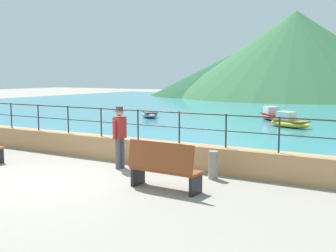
{
  "coord_description": "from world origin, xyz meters",
  "views": [
    {
      "loc": [
        7.87,
        -7.05,
        2.61
      ],
      "look_at": [
        1.45,
        3.7,
        1.1
      ],
      "focal_mm": 45.01,
      "sensor_mm": 36.0,
      "label": 1
    }
  ],
  "objects_px": {
    "bollard": "(213,165)",
    "boat_1": "(289,122)",
    "person_walking": "(120,134)",
    "bench_far": "(163,166)",
    "boat_5": "(150,114)",
    "boat_4": "(272,115)"
  },
  "relations": [
    {
      "from": "bollard",
      "to": "person_walking",
      "type": "bearing_deg",
      "value": -174.9
    },
    {
      "from": "person_walking",
      "to": "bollard",
      "type": "distance_m",
      "value": 2.84
    },
    {
      "from": "boat_4",
      "to": "boat_5",
      "type": "bearing_deg",
      "value": -161.6
    },
    {
      "from": "person_walking",
      "to": "boat_1",
      "type": "bearing_deg",
      "value": 81.64
    },
    {
      "from": "boat_5",
      "to": "person_walking",
      "type": "bearing_deg",
      "value": -60.08
    },
    {
      "from": "bench_far",
      "to": "bollard",
      "type": "bearing_deg",
      "value": 72.08
    },
    {
      "from": "bench_far",
      "to": "boat_1",
      "type": "relative_size",
      "value": 0.7
    },
    {
      "from": "boat_4",
      "to": "bench_far",
      "type": "bearing_deg",
      "value": -81.58
    },
    {
      "from": "boat_4",
      "to": "person_walking",
      "type": "bearing_deg",
      "value": -89.64
    },
    {
      "from": "person_walking",
      "to": "bollard",
      "type": "bearing_deg",
      "value": 5.1
    },
    {
      "from": "bench_far",
      "to": "person_walking",
      "type": "bearing_deg",
      "value": 149.22
    },
    {
      "from": "person_walking",
      "to": "boat_4",
      "type": "distance_m",
      "value": 14.49
    },
    {
      "from": "bench_far",
      "to": "person_walking",
      "type": "distance_m",
      "value": 2.65
    },
    {
      "from": "boat_1",
      "to": "boat_5",
      "type": "relative_size",
      "value": 1.06
    },
    {
      "from": "bollard",
      "to": "bench_far",
      "type": "bearing_deg",
      "value": -107.92
    },
    {
      "from": "bench_far",
      "to": "bollard",
      "type": "xyz_separation_m",
      "value": [
        0.51,
        1.59,
        -0.2
      ]
    },
    {
      "from": "bench_far",
      "to": "boat_5",
      "type": "distance_m",
      "value": 16.38
    },
    {
      "from": "bench_far",
      "to": "boat_4",
      "type": "relative_size",
      "value": 0.73
    },
    {
      "from": "bollard",
      "to": "boat_1",
      "type": "height_order",
      "value": "boat_1"
    },
    {
      "from": "bench_far",
      "to": "boat_5",
      "type": "height_order",
      "value": "bench_far"
    },
    {
      "from": "person_walking",
      "to": "boat_5",
      "type": "bearing_deg",
      "value": 119.92
    },
    {
      "from": "person_walking",
      "to": "boat_1",
      "type": "distance_m",
      "value": 11.63
    }
  ]
}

